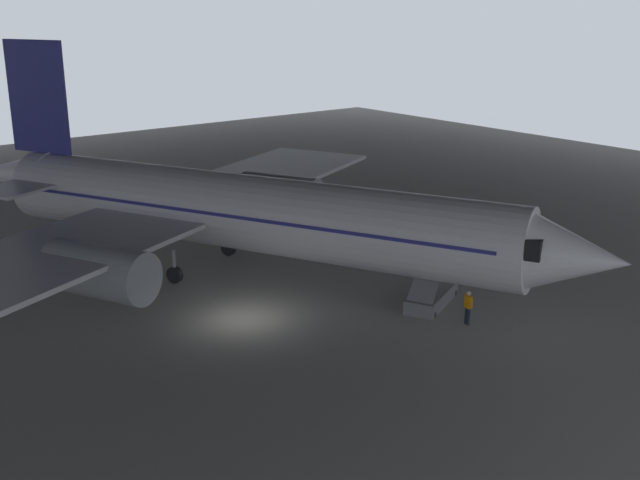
# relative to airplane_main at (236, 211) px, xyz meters

# --- Properties ---
(ground_plane) EXTENTS (110.00, 110.00, 0.00)m
(ground_plane) POSITION_rel_airplane_main_xyz_m (-3.18, -5.52, -3.60)
(ground_plane) COLOR gray
(airplane_main) EXTENTS (37.42, 37.31, 12.26)m
(airplane_main) POSITION_rel_airplane_main_xyz_m (0.00, 0.00, 0.00)
(airplane_main) COLOR white
(airplane_main) RESTS_ON ground_plane
(boarding_stairs) EXTENTS (4.55, 3.11, 4.82)m
(boarding_stairs) POSITION_rel_airplane_main_xyz_m (5.22, -9.63, -2.85)
(boarding_stairs) COLOR slate
(boarding_stairs) RESTS_ON ground_plane
(crew_worker_by_stairs) EXTENTS (0.27, 0.54, 1.65)m
(crew_worker_by_stairs) POSITION_rel_airplane_main_xyz_m (4.60, -12.48, -2.66)
(crew_worker_by_stairs) COLOR #232838
(crew_worker_by_stairs) RESTS_ON ground_plane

